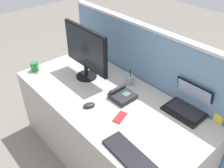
% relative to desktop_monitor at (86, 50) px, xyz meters
% --- Properties ---
extents(ground_plane, '(10.00, 10.00, 0.00)m').
position_rel_desktop_monitor_xyz_m(ground_plane, '(0.39, -0.07, -1.01)').
color(ground_plane, slate).
extents(desk, '(1.82, 0.84, 0.73)m').
position_rel_desktop_monitor_xyz_m(desk, '(0.39, -0.07, -0.65)').
color(desk, '#ADA89E').
rests_on(desk, ground_plane).
extents(cubicle_divider, '(1.96, 0.08, 1.26)m').
position_rel_desktop_monitor_xyz_m(cubicle_divider, '(0.39, 0.39, -0.38)').
color(cubicle_divider, '#6084A3').
rests_on(cubicle_divider, ground_plane).
extents(desktop_monitor, '(0.58, 0.20, 0.50)m').
position_rel_desktop_monitor_xyz_m(desktop_monitor, '(0.00, 0.00, 0.00)').
color(desktop_monitor, black).
rests_on(desktop_monitor, desk).
extents(laptop, '(0.31, 0.25, 0.24)m').
position_rel_desktop_monitor_xyz_m(laptop, '(0.94, 0.31, -0.22)').
color(laptop, black).
rests_on(laptop, desk).
extents(desk_phone, '(0.18, 0.19, 0.08)m').
position_rel_desktop_monitor_xyz_m(desk_phone, '(0.47, 0.02, -0.25)').
color(desk_phone, '#232328').
rests_on(desk_phone, desk).
extents(keyboard_main, '(0.45, 0.18, 0.02)m').
position_rel_desktop_monitor_xyz_m(keyboard_main, '(0.97, -0.37, -0.27)').
color(keyboard_main, black).
rests_on(keyboard_main, desk).
extents(computer_mouse_right_hand, '(0.09, 0.12, 0.03)m').
position_rel_desktop_monitor_xyz_m(computer_mouse_right_hand, '(0.38, -0.26, -0.26)').
color(computer_mouse_right_hand, '#232328').
rests_on(computer_mouse_right_hand, desk).
extents(pen_cup, '(0.08, 0.08, 0.18)m').
position_rel_desktop_monitor_xyz_m(pen_cup, '(0.37, 0.21, -0.23)').
color(pen_cup, '#99999E').
rests_on(pen_cup, desk).
extents(cell_phone_red_case, '(0.10, 0.15, 0.01)m').
position_rel_desktop_monitor_xyz_m(cell_phone_red_case, '(0.64, -0.16, -0.28)').
color(cell_phone_red_case, '#B22323').
rests_on(cell_phone_red_case, desk).
extents(coffee_mug, '(0.11, 0.08, 0.09)m').
position_rel_desktop_monitor_xyz_m(coffee_mug, '(-0.43, -0.33, -0.23)').
color(coffee_mug, '#238438').
rests_on(coffee_mug, desk).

